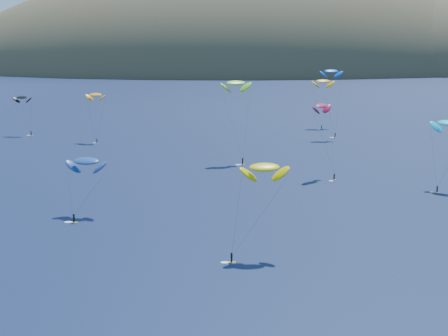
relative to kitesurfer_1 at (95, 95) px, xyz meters
name	(u,v)px	position (x,y,z in m)	size (l,w,h in m)	color
island	(263,77)	(94.85, 397.09, -27.82)	(730.00, 300.00, 210.00)	#3D3526
kitesurfer_1	(95,95)	(0.00, 0.00, 0.00)	(8.48, 9.53, 19.28)	yellow
kitesurfer_2	(265,167)	(52.88, -117.12, -0.50)	(11.81, 9.09, 19.10)	yellow
kitesurfer_3	(236,83)	(50.71, -34.02, 7.48)	(10.44, 12.37, 27.29)	yellow
kitesurfer_4	(331,71)	(88.76, 6.99, 7.96)	(8.71, 6.54, 27.45)	yellow
kitesurfer_5	(448,123)	(105.82, -69.41, 0.16)	(9.88, 12.22, 19.83)	yellow
kitesurfer_9	(322,106)	(74.48, -54.97, 2.91)	(7.75, 12.27, 22.15)	yellow
kitesurfer_10	(86,161)	(13.94, -90.92, -4.96)	(9.99, 11.77, 14.76)	yellow
kitesurfer_11	(323,81)	(90.10, 30.72, 2.02)	(9.61, 11.54, 21.69)	yellow
kitesurfer_12	(22,97)	(-31.17, 13.95, -2.54)	(7.99, 6.11, 16.61)	yellow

